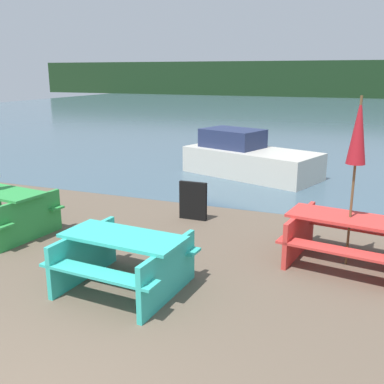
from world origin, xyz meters
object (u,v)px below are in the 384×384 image
(signboard, at_px, (193,201))
(picnic_table_red, at_px, (348,236))
(umbrella_crimson, at_px, (358,133))
(boat, at_px, (248,158))
(picnic_table_teal, at_px, (124,257))

(signboard, bearing_deg, picnic_table_red, -21.19)
(umbrella_crimson, bearing_deg, signboard, 158.81)
(umbrella_crimson, xyz_separation_m, boat, (-2.92, 5.32, -1.50))
(picnic_table_teal, xyz_separation_m, picnic_table_red, (2.69, 1.91, -0.01))
(picnic_table_red, relative_size, boat, 0.49)
(picnic_table_red, height_order, umbrella_crimson, umbrella_crimson)
(picnic_table_teal, xyz_separation_m, signboard, (-0.22, 3.04, -0.08))
(picnic_table_teal, relative_size, boat, 0.43)
(picnic_table_red, height_order, signboard, signboard)
(boat, height_order, signboard, boat)
(picnic_table_teal, height_order, signboard, picnic_table_teal)
(picnic_table_teal, distance_m, signboard, 3.04)
(picnic_table_red, xyz_separation_m, umbrella_crimson, (0.00, 0.00, 1.53))
(umbrella_crimson, bearing_deg, picnic_table_red, -135.00)
(picnic_table_teal, relative_size, umbrella_crimson, 0.69)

